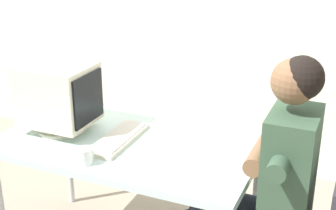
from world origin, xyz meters
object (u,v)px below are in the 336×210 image
at_px(crt_monitor, 59,95).
at_px(keyboard, 119,138).
at_px(person_seated, 265,177).
at_px(desk_mug, 85,156).
at_px(desk, 129,149).

bearing_deg(crt_monitor, keyboard, 0.50).
bearing_deg(keyboard, person_seated, -2.03).
relative_size(crt_monitor, desk_mug, 4.32).
bearing_deg(keyboard, desk, 15.84).
relative_size(desk, desk_mug, 15.59).
xyz_separation_m(keyboard, desk_mug, (-0.03, -0.29, 0.03)).
relative_size(desk, crt_monitor, 3.61).
xyz_separation_m(person_seated, desk_mug, (-0.84, -0.26, 0.07)).
relative_size(keyboard, person_seated, 0.34).
bearing_deg(keyboard, crt_monitor, -179.50).
height_order(crt_monitor, keyboard, crt_monitor).
bearing_deg(desk, desk_mug, -104.34).
relative_size(desk, person_seated, 1.06).
distance_m(keyboard, desk_mug, 0.30).
bearing_deg(person_seated, desk, 176.76).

